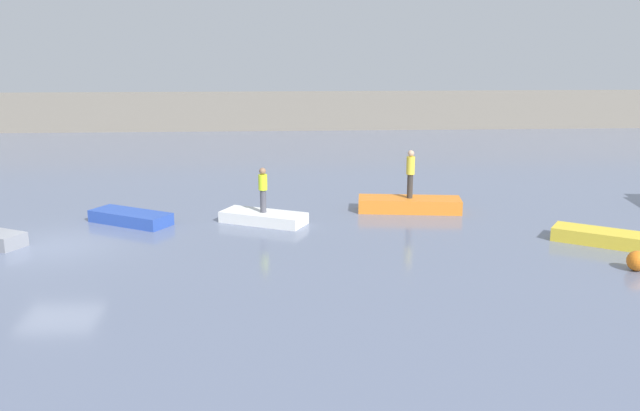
{
  "coord_description": "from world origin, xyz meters",
  "views": [
    {
      "loc": [
        7.29,
        -21.34,
        6.48
      ],
      "look_at": [
        8.76,
        2.61,
        0.61
      ],
      "focal_mm": 37.97,
      "sensor_mm": 36.0,
      "label": 1
    }
  ],
  "objects": [
    {
      "name": "rowboat_yellow",
      "position": [
        17.9,
        -0.78,
        0.22
      ],
      "size": [
        3.3,
        2.71,
        0.45
      ],
      "primitive_type": "cube",
      "rotation": [
        0.0,
        0.0,
        -0.59
      ],
      "color": "gold",
      "rests_on": "ground_plane"
    },
    {
      "name": "rowboat_orange",
      "position": [
        12.34,
        3.97,
        0.26
      ],
      "size": [
        4.08,
        1.76,
        0.53
      ],
      "primitive_type": "cube",
      "rotation": [
        0.0,
        0.0,
        -0.13
      ],
      "color": "orange",
      "rests_on": "ground_plane"
    },
    {
      "name": "embankment_wall",
      "position": [
        0.0,
        28.97,
        1.4
      ],
      "size": [
        80.0,
        1.2,
        2.8
      ],
      "primitive_type": "cube",
      "color": "gray",
      "rests_on": "ground_plane"
    },
    {
      "name": "person_hiviz_shirt",
      "position": [
        6.7,
        2.56,
        1.32
      ],
      "size": [
        0.32,
        0.32,
        1.64
      ],
      "color": "#4C4C56",
      "rests_on": "rowboat_white"
    },
    {
      "name": "ground_plane",
      "position": [
        0.0,
        0.0,
        0.0
      ],
      "size": [
        120.0,
        120.0,
        0.0
      ],
      "primitive_type": "plane",
      "color": "slate"
    },
    {
      "name": "mooring_buoy",
      "position": [
        17.57,
        -3.37,
        0.3
      ],
      "size": [
        0.59,
        0.59,
        0.59
      ],
      "primitive_type": "sphere",
      "color": "orange",
      "rests_on": "ground_plane"
    },
    {
      "name": "person_yellow_shirt",
      "position": [
        12.34,
        3.97,
        1.58
      ],
      "size": [
        0.32,
        0.32,
        1.87
      ],
      "color": "#38332D",
      "rests_on": "rowboat_orange"
    },
    {
      "name": "rowboat_white",
      "position": [
        6.7,
        2.56,
        0.2
      ],
      "size": [
        3.3,
        2.44,
        0.4
      ],
      "primitive_type": "cube",
      "rotation": [
        0.0,
        0.0,
        -0.46
      ],
      "color": "white",
      "rests_on": "ground_plane"
    },
    {
      "name": "rowboat_blue",
      "position": [
        1.87,
        2.8,
        0.22
      ],
      "size": [
        3.22,
        2.54,
        0.44
      ],
      "primitive_type": "cube",
      "rotation": [
        0.0,
        0.0,
        -0.53
      ],
      "color": "#2B4CAD",
      "rests_on": "ground_plane"
    }
  ]
}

